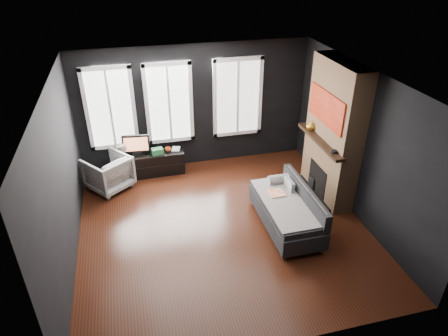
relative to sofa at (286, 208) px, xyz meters
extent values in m
plane|color=black|center=(-1.10, 0.22, -0.38)|extent=(5.00, 5.00, 0.00)
plane|color=white|center=(-1.10, 0.22, 2.32)|extent=(5.00, 5.00, 0.00)
cube|color=black|center=(-1.10, 2.72, 0.97)|extent=(5.00, 0.02, 2.70)
cube|color=black|center=(-3.60, 0.22, 0.97)|extent=(0.02, 5.00, 2.70)
cube|color=black|center=(1.40, 0.22, 0.97)|extent=(0.02, 5.00, 2.70)
cube|color=gray|center=(0.20, 0.37, 0.17)|extent=(0.09, 0.32, 0.32)
imported|color=silver|center=(-3.05, 2.07, 0.01)|extent=(1.06, 1.05, 0.80)
imported|color=#F75E27|center=(-1.77, 2.45, 0.18)|extent=(0.13, 0.11, 0.12)
imported|color=#C3B697|center=(-1.68, 2.53, 0.24)|extent=(0.17, 0.06, 0.24)
cube|color=#318045|center=(-2.00, 2.39, 0.18)|extent=(0.26, 0.19, 0.13)
imported|color=gold|center=(0.95, 1.27, 0.94)|extent=(0.20, 0.21, 0.19)
cylinder|color=black|center=(0.95, 0.27, 0.87)|extent=(0.12, 0.12, 0.04)
camera|label=1|loc=(-2.47, -5.30, 4.13)|focal=32.00mm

